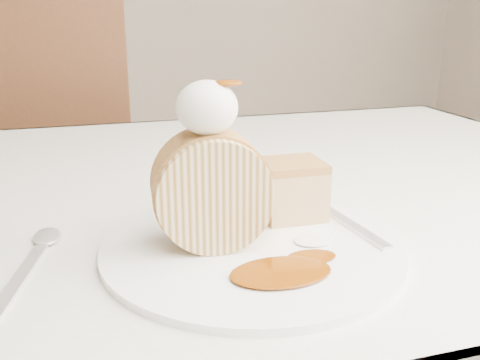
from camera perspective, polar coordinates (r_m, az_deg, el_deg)
name	(u,v)px	position (r m, az deg, el deg)	size (l,w,h in m)	color
table	(189,240)	(0.79, -5.48, -6.44)	(1.40, 0.90, 0.75)	beige
chair_far	(48,161)	(1.59, -19.81, 1.90)	(0.53, 0.53, 1.01)	brown
plate	(252,247)	(0.55, 1.31, -7.15)	(0.31, 0.31, 0.01)	white
roulade_slice	(212,190)	(0.53, -3.00, -1.12)	(0.11, 0.11, 0.06)	beige
cake_chunk	(292,193)	(0.61, 5.53, -1.38)	(0.07, 0.06, 0.06)	#AF8542
whipped_cream	(207,108)	(0.51, -3.54, 7.70)	(0.06, 0.06, 0.05)	white
caramel_drizzle	(227,76)	(0.50, -1.37, 11.03)	(0.03, 0.02, 0.01)	#6F3104
caramel_pool	(281,272)	(0.49, 4.38, -9.74)	(0.10, 0.06, 0.00)	#6F3104
fork	(351,225)	(0.60, 11.78, -4.72)	(0.02, 0.18, 0.00)	silver
spoon	(20,279)	(0.53, -22.42, -9.70)	(0.03, 0.17, 0.00)	silver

